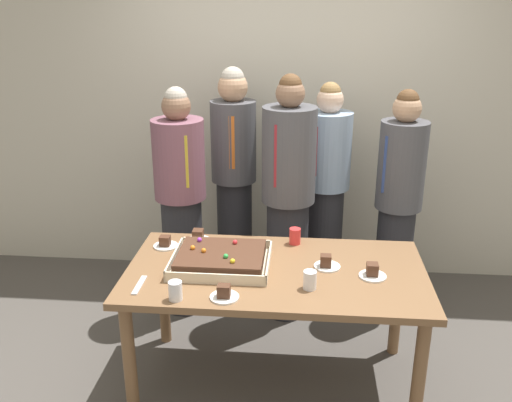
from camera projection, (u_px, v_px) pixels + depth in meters
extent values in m
plane|color=#4C4742|center=(274.00, 381.00, 3.38)|extent=(12.00, 12.00, 0.00)
cube|color=beige|center=(288.00, 91.00, 4.36)|extent=(8.00, 0.12, 3.00)
cube|color=brown|center=(276.00, 273.00, 3.12)|extent=(1.68, 0.90, 0.04)
cylinder|color=brown|center=(130.00, 362.00, 2.97)|extent=(0.07, 0.07, 0.72)
cylinder|color=brown|center=(419.00, 379.00, 2.84)|extent=(0.07, 0.07, 0.72)
cylinder|color=brown|center=(163.00, 293.00, 3.67)|extent=(0.07, 0.07, 0.72)
cylinder|color=brown|center=(397.00, 304.00, 3.54)|extent=(0.07, 0.07, 0.72)
cube|color=beige|center=(221.00, 264.00, 3.17)|extent=(0.55, 0.47, 0.01)
cube|color=beige|center=(215.00, 278.00, 2.94)|extent=(0.55, 0.01, 0.05)
cube|color=beige|center=(227.00, 242.00, 3.37)|extent=(0.55, 0.01, 0.05)
cube|color=beige|center=(174.00, 257.00, 3.18)|extent=(0.01, 0.47, 0.05)
cube|color=beige|center=(269.00, 261.00, 3.13)|extent=(0.01, 0.47, 0.05)
cube|color=#4C2D1E|center=(221.00, 257.00, 3.15)|extent=(0.48, 0.40, 0.07)
sphere|color=green|center=(226.00, 256.00, 3.07)|extent=(0.03, 0.03, 0.03)
sphere|color=red|center=(235.00, 242.00, 3.24)|extent=(0.03, 0.03, 0.03)
sphere|color=purple|center=(199.00, 240.00, 3.27)|extent=(0.03, 0.03, 0.03)
sphere|color=orange|center=(204.00, 250.00, 3.13)|extent=(0.03, 0.03, 0.03)
sphere|color=yellow|center=(233.00, 261.00, 3.01)|extent=(0.03, 0.03, 0.03)
sphere|color=orange|center=(193.00, 248.00, 3.17)|extent=(0.03, 0.03, 0.03)
cylinder|color=white|center=(373.00, 276.00, 3.03)|extent=(0.15, 0.15, 0.01)
cube|color=#4C2D1E|center=(372.00, 269.00, 3.02)|extent=(0.06, 0.06, 0.07)
cylinder|color=white|center=(327.00, 266.00, 3.14)|extent=(0.15, 0.15, 0.01)
cube|color=#4C2D1E|center=(326.00, 261.00, 3.12)|extent=(0.06, 0.06, 0.07)
cylinder|color=white|center=(224.00, 297.00, 2.82)|extent=(0.15, 0.15, 0.01)
cube|color=#4C2D1E|center=(224.00, 291.00, 2.80)|extent=(0.07, 0.05, 0.07)
cylinder|color=white|center=(166.00, 246.00, 3.40)|extent=(0.15, 0.15, 0.01)
cube|color=#4C2D1E|center=(165.00, 241.00, 3.39)|extent=(0.06, 0.06, 0.06)
cylinder|color=white|center=(198.00, 240.00, 3.48)|extent=(0.15, 0.15, 0.01)
cube|color=#4C2D1E|center=(198.00, 235.00, 3.47)|extent=(0.06, 0.07, 0.06)
cylinder|color=white|center=(175.00, 291.00, 2.79)|extent=(0.07, 0.07, 0.10)
cylinder|color=red|center=(295.00, 236.00, 3.43)|extent=(0.07, 0.07, 0.10)
cylinder|color=white|center=(310.00, 280.00, 2.90)|extent=(0.07, 0.07, 0.10)
cube|color=silver|center=(139.00, 285.00, 2.94)|extent=(0.03, 0.20, 0.01)
cylinder|color=#28282D|center=(235.00, 235.00, 4.35)|extent=(0.27, 0.27, 0.90)
cylinder|color=#4C4C51|center=(233.00, 141.00, 4.09)|extent=(0.34, 0.34, 0.60)
cube|color=orange|center=(232.00, 143.00, 3.93)|extent=(0.04, 0.02, 0.38)
sphere|color=tan|center=(233.00, 87.00, 3.95)|extent=(0.22, 0.22, 0.22)
sphere|color=#B2A899|center=(233.00, 79.00, 3.93)|extent=(0.17, 0.17, 0.17)
cylinder|color=#28282D|center=(393.00, 259.00, 4.05)|extent=(0.26, 0.26, 0.80)
cylinder|color=#4C4C51|center=(402.00, 165.00, 3.81)|extent=(0.33, 0.33, 0.61)
cube|color=navy|center=(386.00, 165.00, 3.72)|extent=(0.04, 0.02, 0.39)
sphere|color=tan|center=(407.00, 108.00, 3.67)|extent=(0.19, 0.19, 0.19)
sphere|color=brown|center=(408.00, 100.00, 3.65)|extent=(0.15, 0.15, 0.15)
cylinder|color=#28282D|center=(324.00, 240.00, 4.29)|extent=(0.27, 0.27, 0.87)
cylinder|color=#93ADCC|center=(328.00, 151.00, 4.04)|extent=(0.34, 0.34, 0.56)
cube|color=maroon|center=(317.00, 152.00, 3.90)|extent=(0.04, 0.02, 0.36)
sphere|color=beige|center=(330.00, 100.00, 3.91)|extent=(0.19, 0.19, 0.19)
sphere|color=olive|center=(330.00, 92.00, 3.90)|extent=(0.15, 0.15, 0.15)
cylinder|color=#28282D|center=(287.00, 258.00, 3.98)|extent=(0.29, 0.29, 0.88)
cylinder|color=#4C4C51|center=(289.00, 155.00, 3.72)|extent=(0.36, 0.36, 0.65)
cube|color=maroon|center=(277.00, 156.00, 3.56)|extent=(0.04, 0.02, 0.41)
sphere|color=#8C664C|center=(290.00, 93.00, 3.57)|extent=(0.19, 0.19, 0.19)
sphere|color=brown|center=(290.00, 85.00, 3.56)|extent=(0.15, 0.15, 0.15)
cylinder|color=#28282D|center=(183.00, 254.00, 4.04)|extent=(0.29, 0.29, 0.88)
cylinder|color=#7A4C5B|center=(179.00, 159.00, 3.80)|extent=(0.36, 0.36, 0.55)
cube|color=gold|center=(185.00, 162.00, 3.64)|extent=(0.04, 0.02, 0.35)
sphere|color=#8C664C|center=(176.00, 106.00, 3.67)|extent=(0.20, 0.20, 0.20)
sphere|color=#B2A899|center=(176.00, 98.00, 3.65)|extent=(0.15, 0.15, 0.15)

